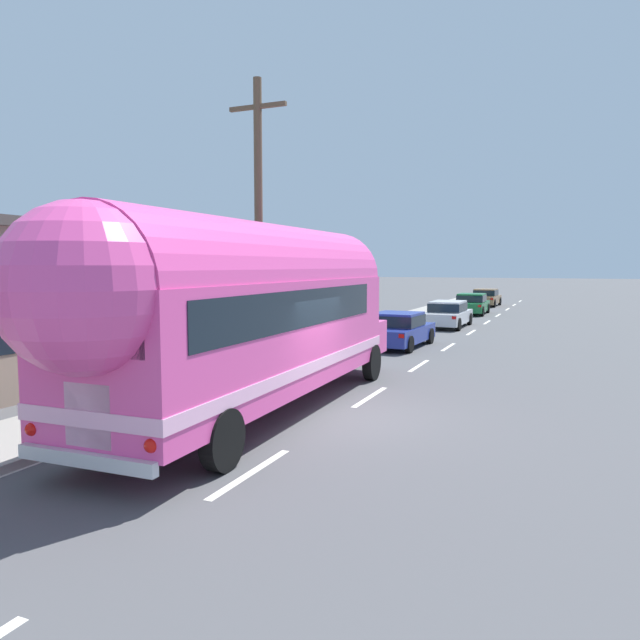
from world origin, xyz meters
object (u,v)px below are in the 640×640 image
utility_pole (259,223)px  painted_bus (249,309)px  car_second (448,313)px  car_fourth (486,297)px  car_third (472,303)px  car_lead (398,328)px

utility_pole → painted_bus: 5.44m
painted_bus → car_second: 20.32m
car_second → utility_pole: bearing=-98.7°
car_fourth → car_second: bearing=-88.6°
car_third → car_lead: bearing=-90.5°
car_lead → car_fourth: 25.77m
car_third → utility_pole: bearing=-95.1°
car_second → car_third: (-0.19, 8.90, -0.01)m
utility_pole → car_second: (2.41, 15.79, -3.68)m
utility_pole → car_third: 25.07m
car_lead → car_fourth: same height
utility_pole → car_third: (2.22, 24.69, -3.69)m
car_second → car_fourth: same height
utility_pole → painted_bus: (2.25, -4.47, -2.12)m
painted_bus → car_lead: (-0.17, 11.90, -1.57)m
car_lead → utility_pole: bearing=-105.7°
car_lead → car_second: same height
car_lead → car_second: bearing=87.8°
car_third → car_fourth: bearing=91.5°
painted_bus → car_third: (-0.03, 29.16, -1.57)m
car_third → car_fourth: 8.50m
painted_bus → car_fourth: (-0.26, 37.67, -1.57)m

